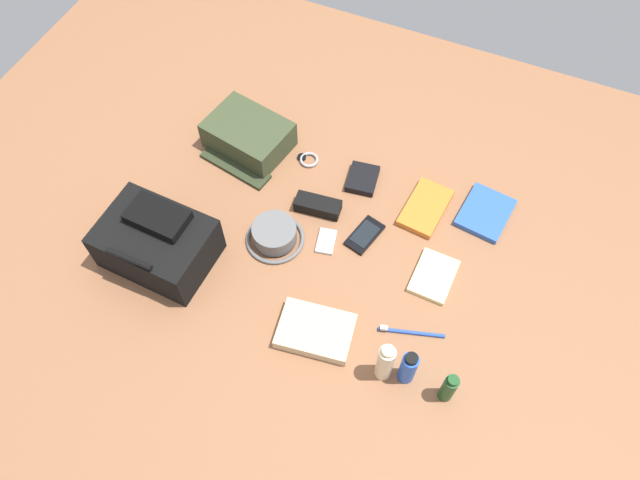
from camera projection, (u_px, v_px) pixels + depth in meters
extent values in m
cube|color=brown|center=(320.00, 249.00, 1.78)|extent=(2.64, 2.02, 0.02)
cube|color=black|center=(157.00, 243.00, 1.69)|extent=(0.31, 0.23, 0.14)
cube|color=black|center=(157.00, 217.00, 1.64)|extent=(0.17, 0.11, 0.03)
cylinder|color=black|center=(129.00, 259.00, 1.57)|extent=(0.14, 0.02, 0.02)
cube|color=#384228|center=(249.00, 135.00, 1.93)|extent=(0.29, 0.23, 0.10)
cube|color=#2C3520|center=(235.00, 166.00, 1.91)|extent=(0.25, 0.11, 0.01)
cylinder|color=slate|center=(274.00, 233.00, 1.75)|extent=(0.13, 0.13, 0.05)
torus|color=slate|center=(275.00, 238.00, 1.77)|extent=(0.18, 0.18, 0.01)
cylinder|color=#19471E|center=(448.00, 388.00, 1.49)|extent=(0.04, 0.04, 0.11)
cylinder|color=#19471E|center=(453.00, 380.00, 1.43)|extent=(0.03, 0.03, 0.01)
cylinder|color=blue|center=(408.00, 368.00, 1.51)|extent=(0.04, 0.04, 0.13)
cylinder|color=black|center=(412.00, 359.00, 1.45)|extent=(0.03, 0.03, 0.01)
cylinder|color=beige|center=(385.00, 363.00, 1.50)|extent=(0.04, 0.04, 0.15)
cylinder|color=beige|center=(388.00, 351.00, 1.43)|extent=(0.03, 0.03, 0.01)
cube|color=blue|center=(485.00, 213.00, 1.82)|extent=(0.16, 0.19, 0.02)
cube|color=white|center=(485.00, 213.00, 1.82)|extent=(0.15, 0.18, 0.01)
cube|color=orange|center=(425.00, 208.00, 1.83)|extent=(0.13, 0.20, 0.02)
cube|color=white|center=(425.00, 208.00, 1.83)|extent=(0.12, 0.19, 0.02)
cube|color=black|center=(365.00, 235.00, 1.78)|extent=(0.09, 0.14, 0.01)
cube|color=black|center=(365.00, 234.00, 1.77)|extent=(0.07, 0.10, 0.00)
cube|color=#B7B7BC|center=(326.00, 241.00, 1.77)|extent=(0.07, 0.09, 0.01)
cylinder|color=silver|center=(328.00, 237.00, 1.77)|extent=(0.03, 0.03, 0.00)
torus|color=#99999E|center=(309.00, 160.00, 1.93)|extent=(0.06, 0.06, 0.01)
cylinder|color=black|center=(302.00, 157.00, 1.93)|extent=(0.03, 0.03, 0.01)
cylinder|color=blue|center=(411.00, 332.00, 1.62)|extent=(0.18, 0.06, 0.01)
cube|color=white|center=(384.00, 328.00, 1.62)|extent=(0.02, 0.02, 0.01)
cube|color=black|center=(363.00, 179.00, 1.88)|extent=(0.10, 0.12, 0.02)
cube|color=beige|center=(434.00, 276.00, 1.71)|extent=(0.11, 0.15, 0.02)
cube|color=#C6B289|center=(316.00, 331.00, 1.61)|extent=(0.22, 0.17, 0.04)
cube|color=black|center=(318.00, 206.00, 1.82)|extent=(0.15, 0.07, 0.04)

